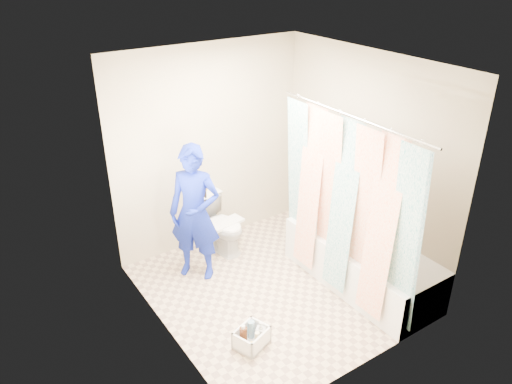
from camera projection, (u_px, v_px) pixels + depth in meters
floor at (273, 289)px, 5.35m from camera, size 2.60×2.60×0.00m
ceiling at (277, 64)px, 4.27m from camera, size 2.40×2.60×0.02m
wall_back at (209, 148)px, 5.77m from camera, size 2.40×0.02×2.40m
wall_front at (374, 251)px, 3.84m from camera, size 2.40×0.02×2.40m
wall_left at (160, 224)px, 4.21m from camera, size 0.02×2.60×2.40m
wall_right at (365, 162)px, 5.41m from camera, size 0.02×2.60×2.40m
bathtub at (361, 262)px, 5.33m from camera, size 0.70×1.75×0.50m
curtain_rod at (352, 116)px, 4.42m from camera, size 0.02×1.90×0.02m
shower_curtain at (344, 209)px, 4.83m from camera, size 0.06×1.75×1.80m
toilet at (221, 224)px, 5.92m from camera, size 0.48×0.71×0.68m
tank_lid at (226, 223)px, 5.82m from camera, size 0.44×0.24×0.03m
tank_internals at (208, 195)px, 5.86m from camera, size 0.16×0.06×0.22m
plumber at (195, 213)px, 5.27m from camera, size 0.65×0.66×1.53m
cleaning_caddy at (252, 337)px, 4.58m from camera, size 0.36×0.33×0.23m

